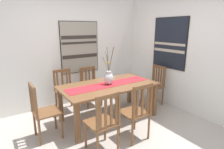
{
  "coord_description": "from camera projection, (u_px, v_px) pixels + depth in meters",
  "views": [
    {
      "loc": [
        -1.69,
        -2.35,
        1.84
      ],
      "look_at": [
        0.26,
        0.6,
        0.93
      ],
      "focal_mm": 29.21,
      "sensor_mm": 36.0,
      "label": 1
    }
  ],
  "objects": [
    {
      "name": "wall_side",
      "position": [
        189.0,
        51.0,
        3.92
      ],
      "size": [
        0.12,
        6.4,
        2.7
      ],
      "primitive_type": "cube",
      "color": "silver",
      "rests_on": "ground_plane"
    },
    {
      "name": "chair_3",
      "position": [
        136.0,
        111.0,
        2.99
      ],
      "size": [
        0.42,
        0.42,
        1.0
      ],
      "color": "brown",
      "rests_on": "ground_plane"
    },
    {
      "name": "chair_2",
      "position": [
        90.0,
        85.0,
        4.4
      ],
      "size": [
        0.43,
        0.43,
        0.92
      ],
      "color": "brown",
      "rests_on": "ground_plane"
    },
    {
      "name": "chair_1",
      "position": [
        43.0,
        111.0,
        3.02
      ],
      "size": [
        0.43,
        0.43,
        0.98
      ],
      "color": "brown",
      "rests_on": "ground_plane"
    },
    {
      "name": "dining_table",
      "position": [
        109.0,
        89.0,
        3.67
      ],
      "size": [
        1.91,
        1.01,
        0.74
      ],
      "color": "brown",
      "rests_on": "ground_plane"
    },
    {
      "name": "painting_on_back_wall",
      "position": [
        80.0,
        47.0,
        4.43
      ],
      "size": [
        0.97,
        0.05,
        1.23
      ],
      "color": "black"
    },
    {
      "name": "ground_plane",
      "position": [
        118.0,
        134.0,
        3.26
      ],
      "size": [
        6.4,
        6.4,
        0.03
      ],
      "primitive_type": "cube",
      "color": "#B2A89E"
    },
    {
      "name": "chair_0",
      "position": [
        154.0,
        84.0,
        4.42
      ],
      "size": [
        0.43,
        0.43,
        0.96
      ],
      "color": "brown",
      "rests_on": "ground_plane"
    },
    {
      "name": "painting_on_side_wall",
      "position": [
        170.0,
        43.0,
        4.24
      ],
      "size": [
        0.05,
        0.93,
        1.17
      ],
      "color": "black"
    },
    {
      "name": "centerpiece_vase",
      "position": [
        109.0,
        78.0,
        3.61
      ],
      "size": [
        0.28,
        0.22,
        0.74
      ],
      "color": "silver",
      "rests_on": "dining_table"
    },
    {
      "name": "chair_4",
      "position": [
        65.0,
        90.0,
        4.08
      ],
      "size": [
        0.43,
        0.43,
        0.94
      ],
      "color": "brown",
      "rests_on": "ground_plane"
    },
    {
      "name": "wall_back",
      "position": [
        74.0,
        48.0,
        4.42
      ],
      "size": [
        6.4,
        0.12,
        2.7
      ],
      "primitive_type": "cube",
      "color": "silver",
      "rests_on": "ground_plane"
    },
    {
      "name": "table_runner",
      "position": [
        109.0,
        84.0,
        3.65
      ],
      "size": [
        1.76,
        0.36,
        0.01
      ],
      "primitive_type": "cube",
      "color": "#B7232D",
      "rests_on": "dining_table"
    },
    {
      "name": "chair_5",
      "position": [
        104.0,
        122.0,
        2.66
      ],
      "size": [
        0.44,
        0.44,
        0.97
      ],
      "color": "brown",
      "rests_on": "ground_plane"
    }
  ]
}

